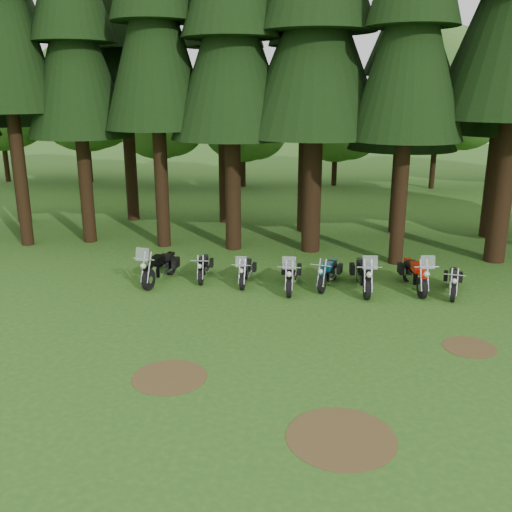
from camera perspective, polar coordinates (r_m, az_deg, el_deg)
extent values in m
plane|color=#285718|center=(15.39, 4.33, -9.07)|extent=(120.00, 120.00, 0.00)
cylinder|color=black|center=(26.37, -22.60, 8.19)|extent=(0.52, 0.52, 6.77)
cone|color=black|center=(26.37, -24.26, 22.24)|extent=(3.92, 3.92, 8.47)
cylinder|color=black|center=(26.10, -16.69, 7.29)|extent=(0.58, 0.58, 5.53)
cone|color=black|center=(25.86, -17.70, 18.94)|extent=(4.32, 4.32, 6.91)
cylinder|color=black|center=(24.61, -9.46, 7.78)|extent=(0.58, 0.58, 5.99)
cone|color=black|center=(24.43, -10.13, 21.20)|extent=(4.32, 4.32, 7.49)
cylinder|color=black|center=(23.89, -2.32, 7.22)|extent=(0.66, 0.66, 5.57)
cone|color=black|center=(23.62, -2.48, 20.09)|extent=(4.95, 4.95, 6.96)
cylinder|color=black|center=(23.64, 5.63, 7.21)|extent=(0.77, 0.77, 5.70)
cone|color=black|center=(23.39, 6.02, 20.52)|extent=(5.81, 5.81, 7.12)
cylinder|color=black|center=(22.43, 14.23, 6.30)|extent=(0.55, 0.55, 5.71)
cone|color=black|center=(22.18, 15.28, 20.34)|extent=(4.15, 4.15, 7.14)
cylinder|color=black|center=(23.91, 23.52, 7.15)|extent=(0.80, 0.80, 6.62)
cylinder|color=black|center=(31.29, -22.64, 8.46)|extent=(0.67, 0.67, 5.87)
cone|color=black|center=(31.13, -23.84, 18.73)|extent=(5.00, 5.00, 7.33)
cylinder|color=black|center=(30.10, -12.43, 8.74)|extent=(0.60, 0.60, 5.53)
cone|color=black|center=(29.89, -13.08, 18.84)|extent=(4.52, 4.52, 6.91)
cylinder|color=black|center=(28.95, -3.11, 8.83)|extent=(0.65, 0.65, 5.55)
cone|color=black|center=(28.73, -3.28, 19.41)|extent=(4.85, 4.85, 6.94)
cylinder|color=black|center=(27.12, 4.84, 8.23)|extent=(0.58, 0.58, 5.52)
cone|color=black|center=(26.87, 5.13, 19.46)|extent=(4.35, 4.35, 6.90)
cylinder|color=black|center=(27.70, 14.06, 7.12)|extent=(0.66, 0.66, 4.70)
cone|color=black|center=(27.37, 14.74, 16.44)|extent=(4.94, 4.94, 5.87)
cone|color=black|center=(27.53, 15.19, 22.20)|extent=(3.95, 3.95, 4.96)
cylinder|color=black|center=(28.07, 22.47, 7.38)|extent=(0.53, 0.53, 5.56)
cone|color=black|center=(27.85, 23.73, 18.25)|extent=(3.94, 3.94, 6.95)
cylinder|color=black|center=(45.83, -23.74, 8.91)|extent=(0.36, 0.36, 3.33)
sphere|color=#32651E|center=(44.15, -23.34, 13.52)|extent=(5.55, 5.55, 5.55)
cylinder|color=black|center=(43.56, -16.34, 9.28)|extent=(0.36, 0.36, 3.29)
sphere|color=#32651E|center=(43.28, -16.83, 15.05)|extent=(7.69, 7.69, 7.69)
sphere|color=#32651E|center=(41.98, -15.51, 14.07)|extent=(5.49, 5.49, 5.49)
cylinder|color=black|center=(40.78, -9.50, 8.91)|extent=(0.36, 0.36, 2.80)
sphere|color=#32651E|center=(40.47, -9.75, 14.15)|extent=(6.53, 6.53, 6.53)
sphere|color=#32651E|center=(39.48, -8.41, 13.21)|extent=(4.67, 4.67, 4.67)
cylinder|color=black|center=(39.93, -1.31, 8.79)|extent=(0.36, 0.36, 2.55)
sphere|color=#32651E|center=(39.62, -1.34, 13.67)|extent=(5.95, 5.95, 5.95)
sphere|color=#32651E|center=(38.85, 0.05, 12.74)|extent=(4.25, 4.25, 4.25)
cylinder|color=black|center=(40.75, 7.84, 8.74)|extent=(0.36, 0.36, 2.47)
sphere|color=#32651E|center=(40.45, 8.03, 13.36)|extent=(5.76, 5.76, 5.76)
sphere|color=#32651E|center=(39.86, 9.47, 12.43)|extent=(4.12, 4.12, 4.12)
cylinder|color=black|center=(40.83, 17.30, 8.92)|extent=(0.36, 0.36, 3.52)
sphere|color=#32651E|center=(40.54, 17.88, 15.49)|extent=(8.21, 8.21, 8.21)
sphere|color=#32651E|center=(39.92, 20.07, 14.11)|extent=(5.87, 5.87, 5.87)
cylinder|color=#4C3D1E|center=(14.04, -8.64, -11.87)|extent=(1.80, 1.80, 0.01)
cylinder|color=#4C3D1E|center=(16.35, 20.55, -8.54)|extent=(1.40, 1.40, 0.01)
cylinder|color=#4C3D1E|center=(11.91, 8.51, -17.50)|extent=(2.20, 2.20, 0.01)
cylinder|color=black|center=(19.71, -10.70, -2.33)|extent=(0.29, 0.75, 0.73)
cylinder|color=black|center=(21.16, -8.54, -0.91)|extent=(0.29, 0.75, 0.73)
cube|color=silver|center=(20.45, -9.52, -1.28)|extent=(0.45, 0.82, 0.38)
cube|color=black|center=(20.12, -9.90, -0.41)|extent=(0.44, 0.66, 0.27)
cube|color=black|center=(20.56, -9.25, -0.14)|extent=(0.44, 0.66, 0.13)
cube|color=silver|center=(19.14, -11.31, 0.16)|extent=(0.48, 0.22, 0.44)
cylinder|color=black|center=(19.97, -5.53, -2.08)|extent=(0.17, 0.59, 0.59)
cylinder|color=black|center=(21.27, -5.04, -0.90)|extent=(0.17, 0.59, 0.59)
cube|color=silver|center=(20.64, -5.27, -1.22)|extent=(0.29, 0.64, 0.30)
cube|color=black|center=(20.35, -5.37, -0.54)|extent=(0.30, 0.51, 0.21)
cube|color=black|center=(20.75, -5.22, -0.30)|extent=(0.30, 0.51, 0.11)
cylinder|color=black|center=(19.41, -1.36, -2.56)|extent=(0.14, 0.59, 0.59)
cylinder|color=black|center=(20.70, -0.75, -1.32)|extent=(0.14, 0.59, 0.59)
cube|color=silver|center=(20.07, -1.03, -1.67)|extent=(0.26, 0.63, 0.30)
cube|color=black|center=(19.78, -1.12, -0.96)|extent=(0.28, 0.50, 0.21)
cube|color=black|center=(20.18, -0.94, -0.72)|extent=(0.28, 0.50, 0.11)
cube|color=silver|center=(18.91, -1.51, -0.55)|extent=(0.38, 0.12, 0.35)
cylinder|color=black|center=(18.75, 3.34, -3.12)|extent=(0.15, 0.69, 0.69)
cylinder|color=black|center=(20.28, 3.59, -1.60)|extent=(0.15, 0.69, 0.69)
cube|color=silver|center=(19.53, 3.48, -2.02)|extent=(0.29, 0.73, 0.35)
cube|color=black|center=(19.19, 3.46, -1.18)|extent=(0.31, 0.57, 0.25)
cube|color=black|center=(19.66, 3.54, -0.88)|extent=(0.31, 0.57, 0.13)
cube|color=silver|center=(18.16, 3.33, -0.69)|extent=(0.44, 0.13, 0.41)
cylinder|color=black|center=(19.22, 6.62, -2.77)|extent=(0.30, 0.66, 0.65)
cylinder|color=black|center=(20.62, 7.75, -1.46)|extent=(0.30, 0.66, 0.65)
cube|color=silver|center=(19.94, 7.25, -1.81)|extent=(0.45, 0.74, 0.33)
cube|color=#073C56|center=(19.62, 7.12, -1.02)|extent=(0.43, 0.60, 0.24)
cube|color=black|center=(20.05, 7.45, -0.77)|extent=(0.43, 0.60, 0.12)
cylinder|color=black|center=(18.86, 11.03, -3.21)|extent=(0.21, 0.74, 0.73)
cylinder|color=black|center=(20.48, 10.32, -1.59)|extent=(0.21, 0.74, 0.73)
cube|color=silver|center=(19.69, 10.65, -2.04)|extent=(0.37, 0.80, 0.38)
cube|color=black|center=(19.33, 10.82, -1.15)|extent=(0.38, 0.64, 0.27)
cube|color=black|center=(19.82, 10.60, -0.83)|extent=(0.38, 0.64, 0.13)
cube|color=silver|center=(18.24, 11.35, -0.63)|extent=(0.48, 0.18, 0.44)
cylinder|color=black|center=(19.39, 16.28, -3.06)|extent=(0.26, 0.74, 0.72)
cylinder|color=black|center=(20.92, 14.88, -1.52)|extent=(0.26, 0.74, 0.72)
cube|color=silver|center=(20.17, 15.53, -1.94)|extent=(0.42, 0.80, 0.37)
cube|color=red|center=(19.83, 15.83, -1.09)|extent=(0.41, 0.64, 0.26)
cube|color=black|center=(20.30, 15.40, -0.78)|extent=(0.41, 0.64, 0.13)
cube|color=silver|center=(18.80, 16.82, -0.59)|extent=(0.47, 0.20, 0.43)
cylinder|color=black|center=(19.40, 19.10, -3.48)|extent=(0.25, 0.62, 0.61)
cylinder|color=black|center=(20.75, 19.08, -2.19)|extent=(0.25, 0.62, 0.61)
cube|color=silver|center=(20.09, 19.11, -2.55)|extent=(0.38, 0.68, 0.31)
cube|color=black|center=(19.79, 19.20, -1.83)|extent=(0.37, 0.55, 0.22)
cube|color=black|center=(20.21, 19.18, -1.57)|extent=(0.37, 0.55, 0.11)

